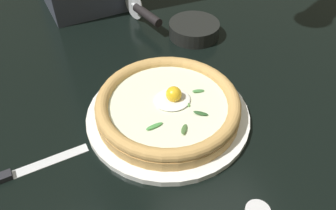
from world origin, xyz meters
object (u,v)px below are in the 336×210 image
(side_bowl, at_px, (194,29))
(pizza_cutter, at_px, (143,12))
(table_knife, at_px, (4,177))
(pizza, at_px, (168,105))

(side_bowl, distance_m, pizza_cutter, 0.14)
(side_bowl, xyz_separation_m, pizza_cutter, (0.11, -0.09, 0.02))
(pizza_cutter, relative_size, table_knife, 0.74)
(side_bowl, bearing_deg, pizza_cutter, -38.31)
(side_bowl, bearing_deg, table_knife, 33.77)
(pizza, xyz_separation_m, side_bowl, (-0.15, -0.25, -0.01))
(pizza_cutter, bearing_deg, table_knife, 48.66)
(pizza, height_order, side_bowl, pizza)
(pizza_cutter, height_order, table_knife, pizza_cutter)
(pizza, relative_size, side_bowl, 2.14)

